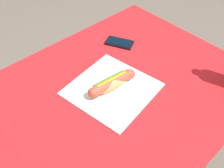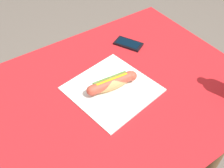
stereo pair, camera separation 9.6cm
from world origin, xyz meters
name	(u,v)px [view 1 (the left image)]	position (x,y,z in m)	size (l,w,h in m)	color
dining_table	(114,116)	(0.00, 0.00, 0.58)	(1.04, 0.80, 0.73)	brown
paper_wrapper	(112,89)	(0.00, 0.01, 0.73)	(0.29, 0.29, 0.01)	white
hot_dog	(112,83)	(0.00, 0.01, 0.76)	(0.20, 0.06, 0.05)	tan
cell_phone	(119,43)	(0.22, 0.20, 0.74)	(0.11, 0.14, 0.01)	black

